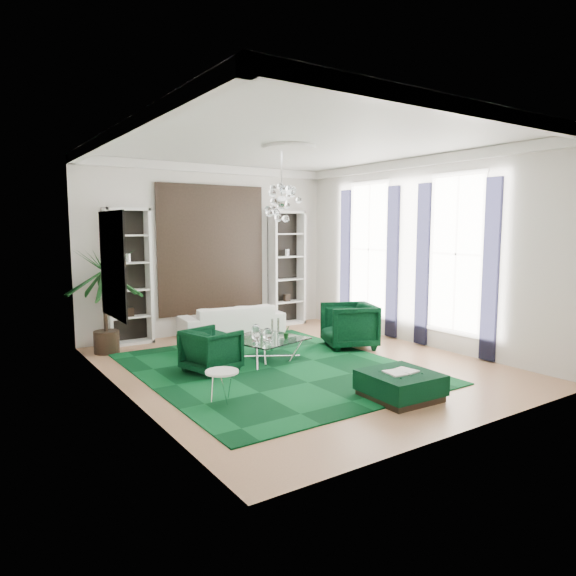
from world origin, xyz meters
TOP-DOWN VIEW (x-y plane):
  - floor at (0.00, 0.00)m, footprint 6.00×7.00m
  - ceiling at (0.00, 0.00)m, footprint 6.00×7.00m
  - wall_back at (0.00, 3.51)m, footprint 6.00×0.02m
  - wall_front at (0.00, -3.51)m, footprint 6.00×0.02m
  - wall_left at (-3.01, 0.00)m, footprint 0.02×7.00m
  - wall_right at (3.01, 0.00)m, footprint 0.02×7.00m
  - crown_molding at (0.00, 0.00)m, footprint 6.00×7.00m
  - ceiling_medallion at (0.00, 0.30)m, footprint 0.90×0.90m
  - tapestry at (0.00, 3.46)m, footprint 2.50×0.06m
  - shelving_left at (-1.95, 3.31)m, footprint 0.90×0.38m
  - shelving_right at (1.95, 3.31)m, footprint 0.90×0.38m
  - painting at (-2.97, 0.60)m, footprint 0.04×1.30m
  - window_near at (2.99, -0.90)m, footprint 0.03×1.10m
  - curtain_near_a at (2.96, -1.68)m, footprint 0.07×0.30m
  - curtain_near_b at (2.96, -0.12)m, footprint 0.07×0.30m
  - window_far at (2.99, 1.50)m, footprint 0.03×1.10m
  - curtain_far_a at (2.96, 0.72)m, footprint 0.07×0.30m
  - curtain_far_b at (2.96, 2.28)m, footprint 0.07×0.30m
  - rug at (-0.51, 0.08)m, footprint 4.20×5.00m
  - sofa at (0.21, 2.95)m, footprint 2.39×1.14m
  - armchair_left at (-1.46, 0.47)m, footprint 0.98×0.96m
  - armchair_right at (1.59, 0.53)m, footprint 1.28×1.26m
  - coffee_table at (-0.34, 0.60)m, footprint 1.48×1.48m
  - ottoman_side at (-0.99, 1.71)m, footprint 0.91×0.91m
  - ottoman_front at (0.16, -2.24)m, footprint 0.99×0.99m
  - book at (0.16, -2.24)m, footprint 0.46×0.31m
  - side_table at (-2.00, -1.01)m, footprint 0.56×0.56m
  - palm at (-2.57, 2.78)m, footprint 1.91×1.91m
  - chandelier at (-0.09, 0.42)m, footprint 1.04×1.04m
  - table_plant at (-0.04, 0.35)m, footprint 0.15×0.13m

SIDE VIEW (x-z plane):
  - floor at x=0.00m, z-range -0.02..0.00m
  - rug at x=-0.51m, z-range 0.00..0.02m
  - ottoman_side at x=-0.99m, z-range 0.00..0.36m
  - ottoman_front at x=0.16m, z-range 0.00..0.38m
  - coffee_table at x=-0.34m, z-range 0.00..0.42m
  - side_table at x=-2.00m, z-range 0.00..0.44m
  - sofa at x=0.21m, z-range 0.00..0.67m
  - armchair_left at x=-1.46m, z-range 0.00..0.74m
  - book at x=0.16m, z-range 0.38..0.41m
  - armchair_right at x=1.59m, z-range 0.00..0.90m
  - table_plant at x=-0.04m, z-range 0.42..0.65m
  - palm at x=-2.57m, z-range 0.00..2.59m
  - shelving_left at x=-1.95m, z-range 0.00..2.80m
  - shelving_right at x=1.95m, z-range 0.00..2.80m
  - curtain_near_a at x=2.96m, z-range 0.02..3.27m
  - curtain_near_b at x=2.96m, z-range 0.02..3.27m
  - curtain_far_a at x=2.96m, z-range 0.02..3.27m
  - curtain_far_b at x=2.96m, z-range 0.02..3.27m
  - painting at x=-2.97m, z-range 1.05..2.65m
  - wall_back at x=0.00m, z-range 0.00..3.80m
  - wall_front at x=0.00m, z-range 0.00..3.80m
  - wall_left at x=-3.01m, z-range 0.00..3.80m
  - wall_right at x=3.01m, z-range 0.00..3.80m
  - tapestry at x=0.00m, z-range 0.50..3.30m
  - window_near at x=2.99m, z-range 0.45..3.35m
  - window_far at x=2.99m, z-range 0.45..3.35m
  - chandelier at x=-0.09m, z-range 2.49..3.21m
  - crown_molding at x=0.00m, z-range 3.61..3.79m
  - ceiling_medallion at x=0.00m, z-range 3.75..3.79m
  - ceiling at x=0.00m, z-range 3.80..3.82m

